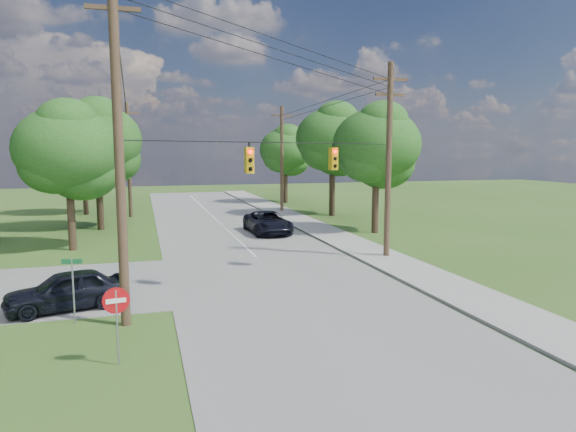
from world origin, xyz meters
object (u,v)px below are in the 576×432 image
object	(u,v)px
pole_ne	(389,158)
car_cross_dark	(67,290)
pole_north_e	(282,158)
pole_sw	(118,139)
car_main_north	(268,222)
pole_north_w	(129,159)
do_not_enter_sign	(116,308)

from	to	relation	value
pole_ne	car_cross_dark	xyz separation A→B (m)	(-15.63, -5.30, -4.70)
pole_north_e	car_cross_dark	size ratio (longest dim) A/B	2.33
pole_sw	car_main_north	size ratio (longest dim) A/B	2.16
pole_ne	pole_north_e	size ratio (longest dim) A/B	1.05
pole_north_w	pole_sw	bearing A→B (deg)	-89.23
pole_north_w	do_not_enter_sign	size ratio (longest dim) A/B	4.55
pole_ne	car_cross_dark	bearing A→B (deg)	-161.27
pole_sw	do_not_enter_sign	bearing A→B (deg)	-91.73
car_cross_dark	pole_sw	bearing A→B (deg)	26.62
pole_ne	car_main_north	world-z (taller)	pole_ne
pole_north_w	car_main_north	world-z (taller)	pole_north_w
pole_ne	pole_north_e	distance (m)	22.00
car_cross_dark	pole_ne	bearing A→B (deg)	92.53
do_not_enter_sign	pole_sw	bearing A→B (deg)	79.19
pole_north_w	car_cross_dark	size ratio (longest dim) A/B	2.33
pole_north_e	car_main_north	world-z (taller)	pole_north_e
pole_sw	do_not_enter_sign	xyz separation A→B (m)	(-0.10, -3.36, -4.61)
pole_sw	do_not_enter_sign	world-z (taller)	pole_sw
pole_ne	car_cross_dark	size ratio (longest dim) A/B	2.45
pole_north_w	car_cross_dark	xyz separation A→B (m)	(-1.73, -27.30, -4.37)
pole_ne	car_cross_dark	world-z (taller)	pole_ne
car_main_north	pole_sw	bearing A→B (deg)	-119.72
pole_ne	pole_sw	bearing A→B (deg)	-150.62
car_cross_dark	car_main_north	xyz separation A→B (m)	(11.28, 15.07, 0.04)
car_cross_dark	pole_north_e	bearing A→B (deg)	134.01
pole_north_w	car_main_north	bearing A→B (deg)	-52.04
pole_north_e	car_main_north	distance (m)	13.69
pole_north_e	car_cross_dark	distance (m)	31.76
pole_sw	pole_north_e	xyz separation A→B (m)	(13.50, 29.60, -1.10)
pole_north_w	do_not_enter_sign	world-z (taller)	pole_north_w
pole_ne	car_cross_dark	distance (m)	17.16
pole_sw	car_cross_dark	distance (m)	6.30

